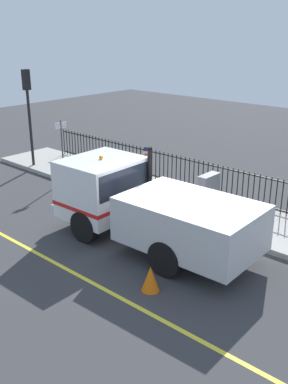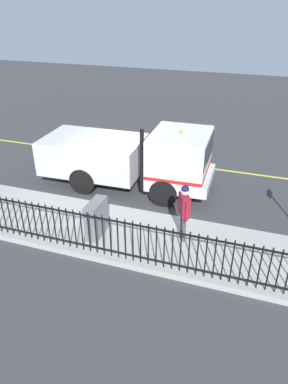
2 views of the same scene
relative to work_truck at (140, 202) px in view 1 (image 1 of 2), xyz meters
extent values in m
plane|color=#38383A|center=(0.18, -0.68, -1.25)|extent=(49.48, 49.48, 0.00)
cube|color=#A3A099|center=(3.15, -0.68, -1.16)|extent=(2.69, 22.49, 0.17)
cube|color=yellow|center=(-2.49, -0.68, -1.24)|extent=(0.12, 20.24, 0.01)
cube|color=white|center=(-0.05, 1.53, 0.12)|extent=(2.37, 2.01, 1.77)
cube|color=black|center=(-0.05, 1.53, 0.51)|extent=(2.18, 2.05, 0.78)
cube|color=silver|center=(0.05, -1.74, -0.15)|extent=(2.42, 3.71, 1.24)
cube|color=silver|center=(-0.08, 2.58, -0.62)|extent=(2.20, 0.27, 0.36)
cube|color=red|center=(-0.05, 1.53, -0.27)|extent=(2.39, 2.03, 0.12)
cylinder|color=black|center=(-1.07, 1.21, -0.77)|extent=(0.33, 0.97, 0.96)
cylinder|color=black|center=(0.99, 1.27, -0.77)|extent=(0.33, 0.97, 0.96)
cylinder|color=black|center=(-0.98, -1.77, -0.77)|extent=(0.33, 0.97, 0.96)
cylinder|color=black|center=(1.09, -1.71, -0.77)|extent=(0.33, 0.97, 0.96)
sphere|color=orange|center=(-0.05, 1.53, 1.05)|extent=(0.12, 0.12, 0.12)
cylinder|color=black|center=(0.99, 0.49, 0.29)|extent=(0.14, 0.14, 2.12)
cube|color=maroon|center=(2.96, 2.39, 0.05)|extent=(0.53, 0.42, 0.61)
sphere|color=beige|center=(2.96, 2.39, 0.47)|extent=(0.23, 0.23, 0.23)
sphere|color=#14193F|center=(2.96, 2.39, 0.55)|extent=(0.22, 0.22, 0.22)
cylinder|color=#3F3F47|center=(3.03, 2.43, -0.67)|extent=(0.12, 0.12, 0.82)
cylinder|color=#3F3F47|center=(2.88, 2.35, -0.67)|extent=(0.12, 0.12, 0.82)
cylinder|color=maroon|center=(3.20, 2.52, 0.02)|extent=(0.09, 0.09, 0.58)
cylinder|color=maroon|center=(2.71, 2.26, 0.02)|extent=(0.09, 0.09, 0.58)
cylinder|color=black|center=(4.29, -2.55, -0.47)|extent=(0.04, 0.04, 1.23)
cylinder|color=black|center=(4.29, -2.35, -0.47)|extent=(0.04, 0.04, 1.23)
cylinder|color=black|center=(4.29, -2.14, -0.47)|extent=(0.04, 0.04, 1.23)
cylinder|color=black|center=(4.29, -1.93, -0.47)|extent=(0.04, 0.04, 1.23)
cylinder|color=black|center=(4.29, -1.72, -0.47)|extent=(0.04, 0.04, 1.23)
cylinder|color=black|center=(4.29, -1.51, -0.47)|extent=(0.04, 0.04, 1.23)
cylinder|color=black|center=(4.29, -1.31, -0.47)|extent=(0.04, 0.04, 1.23)
cylinder|color=black|center=(4.29, -1.10, -0.47)|extent=(0.04, 0.04, 1.23)
cylinder|color=black|center=(4.29, -0.89, -0.47)|extent=(0.04, 0.04, 1.23)
cylinder|color=black|center=(4.29, -0.68, -0.47)|extent=(0.04, 0.04, 1.23)
cylinder|color=black|center=(4.29, -0.48, -0.47)|extent=(0.04, 0.04, 1.23)
cylinder|color=black|center=(4.29, -0.27, -0.47)|extent=(0.04, 0.04, 1.23)
cylinder|color=black|center=(4.29, -0.06, -0.47)|extent=(0.04, 0.04, 1.23)
cylinder|color=black|center=(4.29, 0.15, -0.47)|extent=(0.04, 0.04, 1.23)
cylinder|color=black|center=(4.29, 0.36, -0.47)|extent=(0.04, 0.04, 1.23)
cylinder|color=black|center=(4.29, 0.56, -0.47)|extent=(0.04, 0.04, 1.23)
cylinder|color=black|center=(4.29, 0.77, -0.47)|extent=(0.04, 0.04, 1.23)
cylinder|color=black|center=(4.29, 0.98, -0.47)|extent=(0.04, 0.04, 1.23)
cylinder|color=black|center=(4.29, 1.19, -0.47)|extent=(0.04, 0.04, 1.23)
cylinder|color=black|center=(4.29, 1.39, -0.47)|extent=(0.04, 0.04, 1.23)
cylinder|color=black|center=(4.29, 1.60, -0.47)|extent=(0.04, 0.04, 1.23)
cylinder|color=black|center=(4.29, 1.81, -0.47)|extent=(0.04, 0.04, 1.23)
cylinder|color=black|center=(4.29, 2.02, -0.47)|extent=(0.04, 0.04, 1.23)
cylinder|color=black|center=(4.29, 2.23, -0.47)|extent=(0.04, 0.04, 1.23)
cylinder|color=black|center=(4.29, 2.43, -0.47)|extent=(0.04, 0.04, 1.23)
cylinder|color=black|center=(4.29, 2.64, -0.47)|extent=(0.04, 0.04, 1.23)
cylinder|color=black|center=(4.29, 2.85, -0.47)|extent=(0.04, 0.04, 1.23)
cylinder|color=black|center=(4.29, 3.06, -0.47)|extent=(0.04, 0.04, 1.23)
cylinder|color=black|center=(4.29, 3.26, -0.47)|extent=(0.04, 0.04, 1.23)
cylinder|color=black|center=(4.29, 3.47, -0.47)|extent=(0.04, 0.04, 1.23)
cylinder|color=black|center=(4.29, 3.68, -0.47)|extent=(0.04, 0.04, 1.23)
cylinder|color=black|center=(4.29, 3.89, -0.47)|extent=(0.04, 0.04, 1.23)
cylinder|color=black|center=(4.29, 4.10, -0.47)|extent=(0.04, 0.04, 1.23)
cylinder|color=black|center=(4.29, 4.30, -0.47)|extent=(0.04, 0.04, 1.23)
cylinder|color=black|center=(4.29, 4.51, -0.47)|extent=(0.04, 0.04, 1.23)
cylinder|color=black|center=(4.29, 4.72, -0.47)|extent=(0.04, 0.04, 1.23)
cylinder|color=black|center=(4.29, 4.93, -0.47)|extent=(0.04, 0.04, 1.23)
cylinder|color=black|center=(4.29, 5.14, -0.47)|extent=(0.04, 0.04, 1.23)
cylinder|color=black|center=(4.29, 5.34, -0.47)|extent=(0.04, 0.04, 1.23)
cylinder|color=black|center=(4.29, 5.55, -0.47)|extent=(0.04, 0.04, 1.23)
cylinder|color=black|center=(4.29, 5.76, -0.47)|extent=(0.04, 0.04, 1.23)
cylinder|color=black|center=(4.29, 5.97, -0.47)|extent=(0.04, 0.04, 1.23)
cylinder|color=black|center=(4.29, 6.17, -0.47)|extent=(0.04, 0.04, 1.23)
cylinder|color=black|center=(4.29, 6.38, -0.47)|extent=(0.04, 0.04, 1.23)
cylinder|color=black|center=(4.29, 6.59, -0.47)|extent=(0.04, 0.04, 1.23)
cylinder|color=black|center=(4.29, 6.80, -0.47)|extent=(0.04, 0.04, 1.23)
cylinder|color=black|center=(4.29, 7.01, -0.47)|extent=(0.04, 0.04, 1.23)
cylinder|color=black|center=(4.29, 7.21, -0.47)|extent=(0.04, 0.04, 1.23)
cylinder|color=black|center=(4.29, 7.42, -0.47)|extent=(0.04, 0.04, 1.23)
cylinder|color=black|center=(4.29, 7.63, -0.47)|extent=(0.04, 0.04, 1.23)
cylinder|color=black|center=(4.29, 7.84, -0.47)|extent=(0.04, 0.04, 1.23)
cylinder|color=black|center=(4.29, 8.04, -0.47)|extent=(0.04, 0.04, 1.23)
cylinder|color=black|center=(4.29, 8.25, -0.47)|extent=(0.04, 0.04, 1.23)
cylinder|color=black|center=(4.29, 8.46, -0.47)|extent=(0.04, 0.04, 1.23)
cylinder|color=black|center=(4.29, 8.67, -0.47)|extent=(0.04, 0.04, 1.23)
cylinder|color=black|center=(4.29, 8.88, -0.47)|extent=(0.04, 0.04, 1.23)
cube|color=black|center=(4.29, -0.68, 0.05)|extent=(0.04, 19.12, 0.04)
cube|color=black|center=(4.29, -0.68, -0.93)|extent=(0.04, 19.12, 0.04)
cylinder|color=black|center=(2.20, 8.48, 1.00)|extent=(0.12, 0.12, 4.15)
cube|color=black|center=(2.20, 8.48, 2.65)|extent=(0.31, 0.22, 0.85)
sphere|color=red|center=(2.20, 8.48, 2.91)|extent=(0.16, 0.16, 0.16)
sphere|color=yellow|center=(2.20, 8.48, 2.65)|extent=(0.16, 0.16, 0.16)
sphere|color=green|center=(2.20, 8.48, 2.40)|extent=(0.16, 0.16, 0.16)
cube|color=slate|center=(3.50, -0.01, -0.54)|extent=(0.89, 0.35, 1.07)
cone|color=orange|center=(-1.77, -1.95, -0.93)|extent=(0.44, 0.44, 0.64)
cylinder|color=#4C4C4C|center=(1.95, 5.99, 0.11)|extent=(0.06, 0.06, 2.38)
cube|color=white|center=(1.95, 5.99, 1.10)|extent=(0.50, 0.09, 0.24)
camera|label=1|loc=(-8.78, -8.02, 4.72)|focal=41.70mm
camera|label=2|loc=(11.19, 4.05, 4.98)|focal=33.39mm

